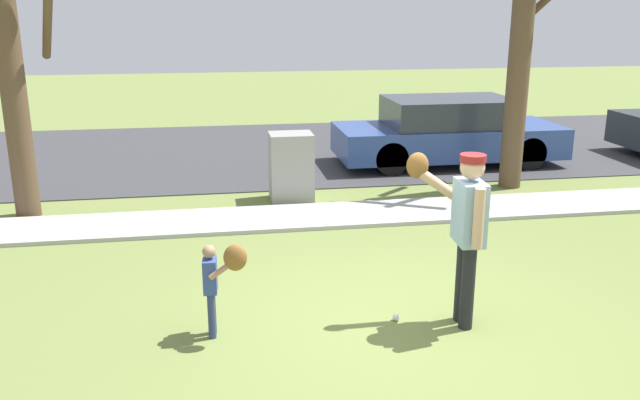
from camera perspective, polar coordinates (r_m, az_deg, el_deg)
name	(u,v)px	position (r m, az deg, el deg)	size (l,w,h in m)	color
ground_plane	(335,219)	(10.08, 1.27, -1.64)	(48.00, 48.00, 0.00)	olive
sidewalk_strip	(334,215)	(10.17, 1.17, -1.31)	(36.00, 1.20, 0.06)	#A3A39E
road_surface	(292,150)	(14.96, -2.38, 4.31)	(36.00, 6.80, 0.02)	#38383A
person_adult	(464,221)	(6.61, 12.28, -1.75)	(0.69, 0.68, 1.75)	black
person_child	(218,275)	(6.41, -8.71, -6.39)	(0.43, 0.40, 0.99)	navy
baseball	(396,317)	(6.95, 6.54, -9.95)	(0.07, 0.07, 0.07)	white
utility_cabinet	(291,167)	(10.99, -2.48, 2.87)	(0.70, 0.58, 1.11)	gray
street_tree_near	(522,33)	(12.00, 16.92, 13.56)	(1.85, 1.88, 5.02)	brown
street_tree_far	(10,62)	(10.77, -25.05, 10.68)	(1.84, 1.88, 4.34)	brown
parked_wagon_blue	(448,132)	(13.75, 10.91, 5.75)	(4.50, 1.80, 1.33)	#2D478C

